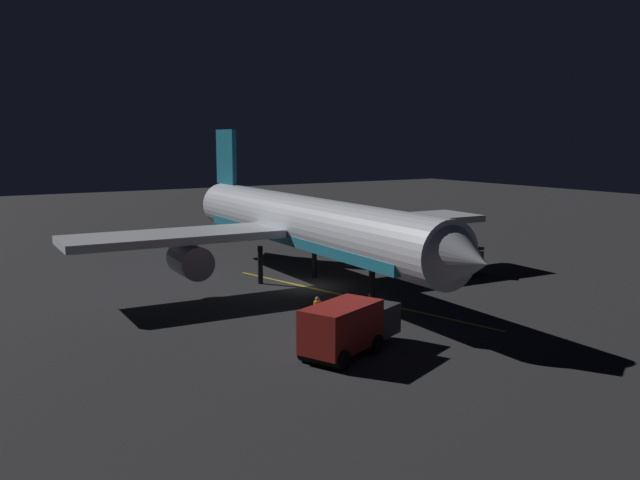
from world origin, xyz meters
The scene contains 8 objects.
ground_plane centered at (0.00, 0.00, -0.10)m, with size 180.00×180.00×0.20m, color #2A2A2D.
apron_guide_stripe centered at (-1.06, 4.00, 0.00)m, with size 0.24×22.08×0.01m, color gold.
airliner centered at (-0.02, -0.58, 4.23)m, with size 30.93×36.21×10.74m.
baggage_truck centered at (5.53, 13.44, 1.27)m, with size 6.23×4.19×2.49m.
catering_truck centered at (-11.05, 1.06, 1.28)m, with size 5.55×5.76×2.52m.
ground_crew_worker centered at (4.55, 9.08, 0.89)m, with size 0.40×0.40×1.74m.
traffic_cone_near_left centered at (2.19, 5.91, 0.25)m, with size 0.50×0.50×0.55m.
traffic_cone_near_right centered at (-0.45, 7.47, 0.25)m, with size 0.50×0.50×0.55m.
Camera 1 is at (22.76, 38.69, 10.04)m, focal length 37.89 mm.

